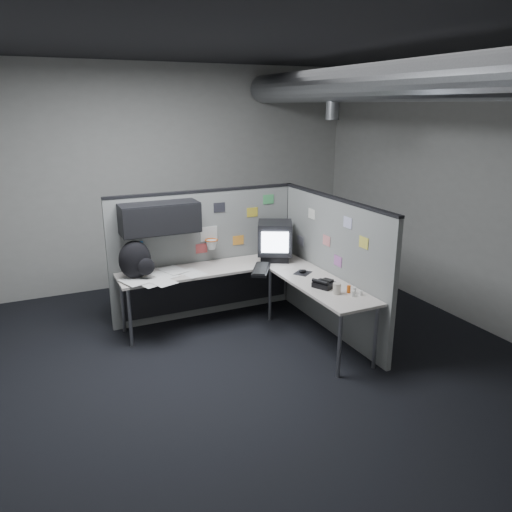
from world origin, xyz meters
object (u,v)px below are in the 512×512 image
phone (324,284)px  backpack (136,260)px  monitor (275,240)px  keyboard (261,269)px  desk (241,280)px

phone → backpack: size_ratio=0.60×
monitor → keyboard: 0.57m
desk → keyboard: (0.21, -0.10, 0.14)m
desk → backpack: size_ratio=5.20×
monitor → keyboard: bearing=-153.3°
monitor → phone: 1.16m
backpack → desk: bearing=-31.6°
keyboard → phone: (0.38, -0.78, 0.02)m
monitor → keyboard: monitor is taller
phone → monitor: bearing=74.4°
monitor → keyboard: (-0.37, -0.37, -0.23)m
backpack → keyboard: bearing=-33.6°
phone → backpack: backpack is taller
desk → keyboard: 0.27m
phone → backpack: (-1.77, 1.13, 0.18)m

